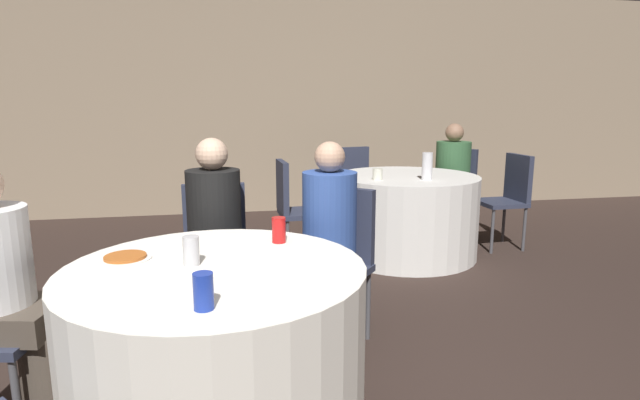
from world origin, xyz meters
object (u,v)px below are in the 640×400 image
soda_can_silver (191,251)px  bottle_far (427,166)px  table_far (406,215)px  chair_far_west (293,202)px  chair_far_east (509,192)px  soda_can_blue (203,291)px  table_near (218,352)px  chair_near_north (216,244)px  person_green_jacket (450,178)px  chair_near_northeast (337,250)px  chair_far_northeast (456,182)px  chair_far_north (356,180)px  person_blue_shirt (323,250)px  person_white_shirt (8,300)px  person_black_shirt (215,243)px  soda_can_red (279,230)px  pizza_plate_near (125,258)px

soda_can_silver → bottle_far: (1.85, 1.99, 0.06)m
table_far → chair_far_west: bearing=-176.7°
chair_far_east → soda_can_blue: bearing=132.7°
table_near → soda_can_silver: (-0.09, 0.04, 0.43)m
chair_near_north → person_green_jacket: 3.05m
chair_near_northeast → soda_can_silver: (-0.78, -0.73, 0.26)m
person_green_jacket → chair_far_northeast: bearing=-90.0°
chair_far_north → person_blue_shirt: (-0.91, -2.72, 0.04)m
chair_near_north → chair_far_west: 1.38m
table_near → person_blue_shirt: 0.89m
chair_near_northeast → person_green_jacket: person_green_jacket is taller
chair_far_east → bottle_far: size_ratio=3.87×
table_far → soda_can_silver: (-1.78, -2.27, 0.43)m
table_near → soda_can_blue: bearing=-93.4°
chair_near_north → person_white_shirt: 1.19m
table_near → soda_can_silver: bearing=156.4°
chair_far_west → chair_near_north: bearing=-30.9°
chair_near_northeast → chair_far_east: same height
chair_far_west → bottle_far: (1.14, -0.22, 0.32)m
chair_far_east → person_black_shirt: 3.15m
person_white_shirt → soda_can_red: 1.17m
soda_can_red → soda_can_blue: (-0.32, -0.74, 0.00)m
chair_near_north → person_black_shirt: (0.00, -0.16, 0.05)m
table_far → soda_can_red: (-1.39, -2.00, 0.43)m
chair_far_west → chair_far_north: same height
chair_far_northeast → chair_far_west: bearing=71.7°
table_near → bottle_far: size_ratio=5.24×
soda_can_red → chair_far_northeast: bearing=50.6°
chair_near_northeast → person_green_jacket: (1.70, 2.13, 0.06)m
person_green_jacket → person_black_shirt: size_ratio=0.98×
person_black_shirt → table_near: bearing=90.0°
pizza_plate_near → soda_can_blue: 0.69m
table_near → person_blue_shirt: person_blue_shirt is taller
chair_far_north → chair_near_northeast: bearing=62.0°
chair_far_east → soda_can_silver: size_ratio=7.48×
soda_can_silver → person_black_shirt: bearing=84.9°
chair_near_northeast → pizza_plate_near: chair_near_northeast is taller
chair_far_west → pizza_plate_near: size_ratio=4.22×
table_near → soda_can_red: size_ratio=10.14×
soda_can_blue → soda_can_red: bearing=66.5°
person_white_shirt → person_blue_shirt: bearing=119.9°
chair_far_northeast → bottle_far: bearing=102.5°
chair_far_east → table_far: bearing=90.0°
chair_far_north → pizza_plate_near: bearing=48.9°
chair_far_east → person_black_shirt: (-2.77, -1.49, 0.05)m
table_far → person_white_shirt: 3.32m
table_far → chair_far_west: chair_far_west is taller
pizza_plate_near → chair_near_north: bearing=67.6°
chair_near_northeast → chair_far_north: bearing=-65.4°
chair_far_north → person_green_jacket: 1.02m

